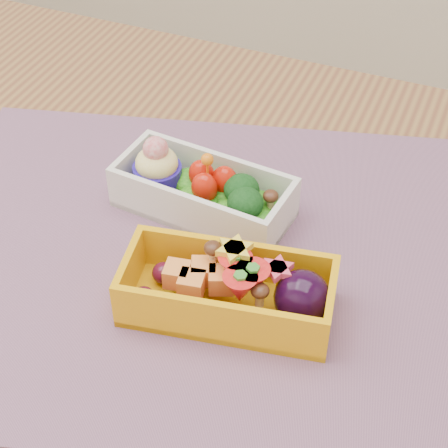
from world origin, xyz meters
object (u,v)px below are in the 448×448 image
at_px(table, 191,358).
at_px(bento_yellow, 232,290).
at_px(placemat, 214,257).
at_px(bento_white, 202,191).

relative_size(table, bento_yellow, 6.65).
distance_m(table, bento_yellow, 0.14).
relative_size(placemat, bento_yellow, 2.96).
distance_m(table, placemat, 0.11).
height_order(table, bento_yellow, bento_yellow).
distance_m(placemat, bento_white, 0.07).
bearing_deg(bento_yellow, table, 154.64).
bearing_deg(placemat, bento_yellow, -53.88).
distance_m(placemat, bento_yellow, 0.07).
bearing_deg(placemat, table, -101.34).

